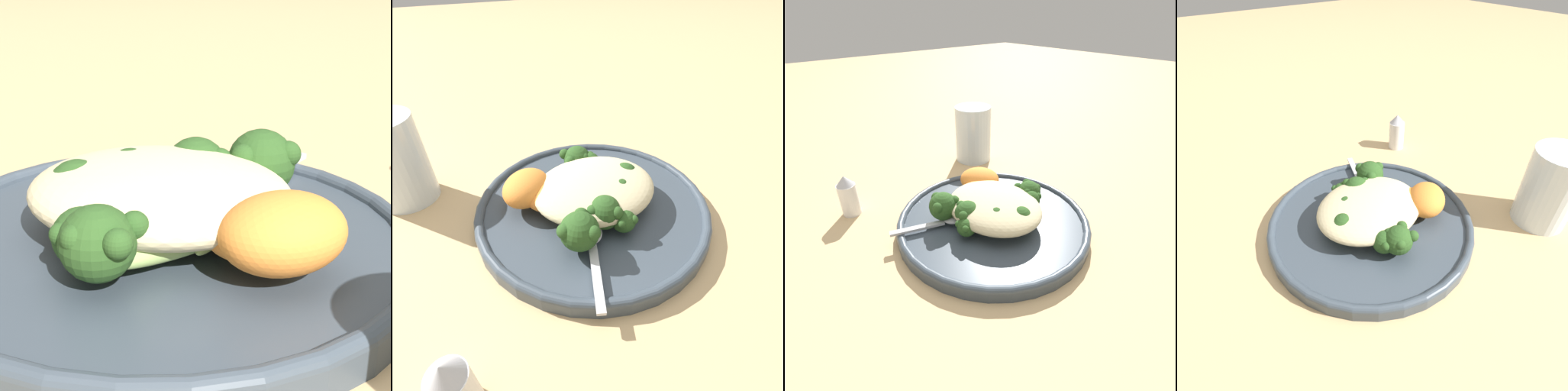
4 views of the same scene
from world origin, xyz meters
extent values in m
plane|color=tan|center=(0.00, 0.00, 0.00)|extent=(4.00, 4.00, 0.00)
cylinder|color=#38424C|center=(-0.01, 0.00, 0.01)|extent=(0.30, 0.30, 0.02)
torus|color=#38424C|center=(-0.01, 0.00, 0.02)|extent=(0.30, 0.30, 0.01)
ellipsoid|color=beige|center=(-0.01, 0.00, 0.04)|extent=(0.15, 0.13, 0.04)
ellipsoid|color=#9EBC66|center=(-0.05, -0.01, 0.03)|extent=(0.03, 0.11, 0.01)
sphere|color=#284C1E|center=(-0.06, -0.06, 0.04)|extent=(0.04, 0.04, 0.04)
sphere|color=#284C1E|center=(-0.05, -0.05, 0.05)|extent=(0.02, 0.02, 0.02)
sphere|color=#284C1E|center=(-0.07, -0.06, 0.05)|extent=(0.02, 0.02, 0.02)
sphere|color=#284C1E|center=(-0.05, -0.08, 0.05)|extent=(0.02, 0.02, 0.02)
ellipsoid|color=#9EBC66|center=(-0.04, 0.00, 0.03)|extent=(0.06, 0.09, 0.02)
sphere|color=#284C1E|center=(-0.02, -0.04, 0.04)|extent=(0.04, 0.04, 0.04)
sphere|color=#284C1E|center=(-0.01, -0.03, 0.05)|extent=(0.02, 0.02, 0.02)
sphere|color=#284C1E|center=(-0.03, -0.04, 0.05)|extent=(0.02, 0.02, 0.02)
sphere|color=#284C1E|center=(-0.01, -0.06, 0.05)|extent=(0.02, 0.02, 0.02)
ellipsoid|color=#9EBC66|center=(-0.03, -0.01, 0.03)|extent=(0.07, 0.10, 0.01)
sphere|color=#284C1E|center=(0.00, -0.06, 0.04)|extent=(0.03, 0.03, 0.03)
sphere|color=#284C1E|center=(0.01, -0.05, 0.04)|extent=(0.01, 0.01, 0.01)
sphere|color=#284C1E|center=(-0.01, -0.05, 0.04)|extent=(0.01, 0.01, 0.01)
sphere|color=#284C1E|center=(-0.01, -0.07, 0.04)|extent=(0.01, 0.01, 0.01)
sphere|color=#284C1E|center=(0.01, -0.07, 0.04)|extent=(0.01, 0.01, 0.01)
ellipsoid|color=#9EBC66|center=(-0.02, 0.00, 0.03)|extent=(0.08, 0.06, 0.01)
sphere|color=#284C1E|center=(0.02, -0.02, 0.04)|extent=(0.04, 0.04, 0.04)
sphere|color=#284C1E|center=(0.03, -0.01, 0.05)|extent=(0.01, 0.01, 0.01)
sphere|color=#284C1E|center=(0.01, -0.01, 0.05)|extent=(0.01, 0.01, 0.01)
sphere|color=#284C1E|center=(0.01, -0.03, 0.05)|extent=(0.01, 0.01, 0.01)
sphere|color=#284C1E|center=(0.03, -0.03, 0.05)|extent=(0.01, 0.01, 0.01)
ellipsoid|color=#9EBC66|center=(-0.01, 0.01, 0.03)|extent=(0.11, 0.03, 0.02)
sphere|color=#284C1E|center=(0.04, 0.01, 0.04)|extent=(0.04, 0.04, 0.04)
sphere|color=#284C1E|center=(0.04, 0.02, 0.05)|extent=(0.01, 0.01, 0.01)
sphere|color=#284C1E|center=(0.04, -0.01, 0.05)|extent=(0.01, 0.01, 0.01)
ellipsoid|color=#9EBC66|center=(-0.02, 0.03, 0.03)|extent=(0.08, 0.07, 0.02)
sphere|color=#284C1E|center=(0.01, 0.06, 0.04)|extent=(0.03, 0.03, 0.03)
sphere|color=#284C1E|center=(0.02, 0.07, 0.04)|extent=(0.01, 0.01, 0.01)
sphere|color=#284C1E|center=(0.00, 0.06, 0.04)|extent=(0.01, 0.01, 0.01)
sphere|color=#284C1E|center=(0.02, 0.05, 0.04)|extent=(0.01, 0.01, 0.01)
ellipsoid|color=#9EBC66|center=(-0.03, 0.03, 0.03)|extent=(0.07, 0.08, 0.01)
sphere|color=#284C1E|center=(0.00, 0.07, 0.04)|extent=(0.04, 0.04, 0.04)
sphere|color=#284C1E|center=(0.01, 0.08, 0.05)|extent=(0.01, 0.01, 0.01)
sphere|color=#284C1E|center=(-0.02, 0.08, 0.05)|extent=(0.01, 0.01, 0.01)
sphere|color=#284C1E|center=(-0.02, 0.06, 0.05)|extent=(0.01, 0.01, 0.01)
sphere|color=#284C1E|center=(0.01, 0.06, 0.05)|extent=(0.01, 0.01, 0.01)
ellipsoid|color=orange|center=(-0.08, 0.04, 0.04)|extent=(0.09, 0.09, 0.04)
ellipsoid|color=orange|center=(-0.07, 0.02, 0.04)|extent=(0.06, 0.07, 0.03)
ellipsoid|color=orange|center=(-0.05, 0.01, 0.04)|extent=(0.07, 0.07, 0.03)
cube|color=#B7B7BC|center=(-0.06, -0.11, 0.02)|extent=(0.04, 0.08, 0.00)
ellipsoid|color=#B7B7BC|center=(-0.04, -0.05, 0.03)|extent=(0.04, 0.04, 0.01)
camera|label=1|loc=(-0.12, 0.33, 0.18)|focal=60.00mm
camera|label=2|loc=(-0.14, -0.27, 0.28)|focal=28.00mm
camera|label=3|loc=(0.27, -0.27, 0.30)|focal=28.00mm
camera|label=4|loc=(0.18, 0.26, 0.33)|focal=28.00mm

